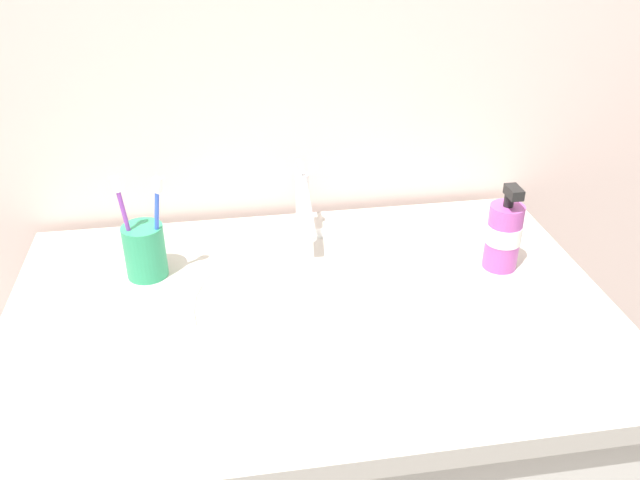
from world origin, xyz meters
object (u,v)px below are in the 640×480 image
at_px(toothbrush_cup, 145,251).
at_px(toothbrush_blue, 157,221).
at_px(soap_dispenser, 504,235).
at_px(faucet, 304,204).
at_px(toothbrush_purple, 126,221).

xyz_separation_m(toothbrush_cup, toothbrush_blue, (0.03, -0.01, 0.06)).
relative_size(toothbrush_cup, soap_dispenser, 0.59).
height_order(toothbrush_cup, toothbrush_blue, toothbrush_blue).
height_order(toothbrush_blue, soap_dispenser, toothbrush_blue).
height_order(faucet, soap_dispenser, soap_dispenser).
height_order(faucet, toothbrush_blue, toothbrush_blue).
relative_size(faucet, toothbrush_purple, 0.90).
height_order(toothbrush_blue, toothbrush_purple, toothbrush_purple).
bearing_deg(faucet, soap_dispenser, -26.97).
bearing_deg(toothbrush_cup, faucet, 18.01).
bearing_deg(toothbrush_cup, soap_dispenser, -6.72).
bearing_deg(soap_dispenser, faucet, 153.03).
bearing_deg(toothbrush_cup, toothbrush_blue, -23.98).
bearing_deg(toothbrush_blue, faucet, 22.17).
xyz_separation_m(faucet, toothbrush_cup, (-0.27, -0.09, -0.02)).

